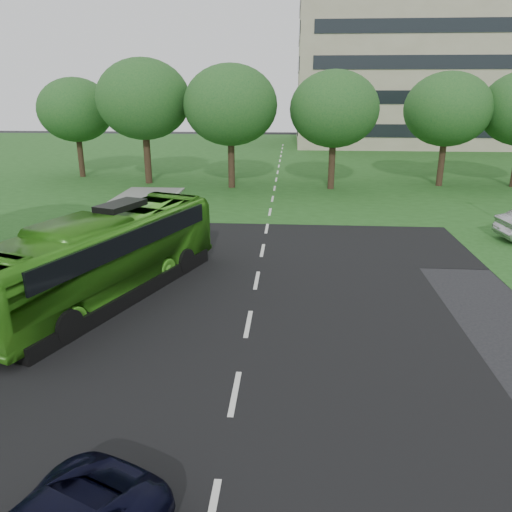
% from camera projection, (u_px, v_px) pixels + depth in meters
% --- Properties ---
extents(ground, '(160.00, 160.00, 0.00)m').
position_uv_depth(ground, '(242.00, 354.00, 14.72)').
color(ground, black).
rests_on(ground, ground).
extents(street_surfaces, '(120.00, 120.00, 0.15)m').
position_uv_depth(street_surfaces, '(268.00, 196.00, 36.25)').
color(street_surfaces, black).
rests_on(street_surfaces, ground).
extents(office_building, '(40.10, 20.10, 25.00)m').
position_uv_depth(office_building, '(446.00, 50.00, 67.84)').
color(office_building, '#9E957B').
rests_on(office_building, ground).
extents(tree_park_a, '(7.39, 7.39, 9.82)m').
position_uv_depth(tree_park_a, '(143.00, 99.00, 39.42)').
color(tree_park_a, black).
rests_on(tree_park_a, ground).
extents(tree_park_b, '(7.10, 7.10, 9.31)m').
position_uv_depth(tree_park_b, '(230.00, 105.00, 37.69)').
color(tree_park_b, black).
rests_on(tree_park_b, ground).
extents(tree_park_c, '(6.67, 6.67, 8.86)m').
position_uv_depth(tree_park_c, '(334.00, 109.00, 37.23)').
color(tree_park_c, black).
rests_on(tree_park_c, ground).
extents(tree_park_d, '(6.64, 6.64, 8.78)m').
position_uv_depth(tree_park_d, '(448.00, 109.00, 38.51)').
color(tree_park_d, black).
rests_on(tree_park_d, ground).
extents(tree_park_f, '(6.32, 6.32, 8.44)m').
position_uv_depth(tree_park_f, '(76.00, 110.00, 42.74)').
color(tree_park_f, black).
rests_on(tree_park_f, ground).
extents(bus, '(6.40, 11.49, 3.14)m').
position_uv_depth(bus, '(105.00, 256.00, 18.43)').
color(bus, '#3B8E1C').
rests_on(bus, ground).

